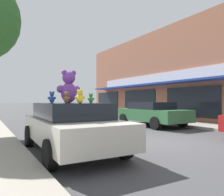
% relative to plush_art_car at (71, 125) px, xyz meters
% --- Properties ---
extents(ground_plane, '(260.00, 260.00, 0.00)m').
position_rel_plush_art_car_xyz_m(ground_plane, '(3.22, -0.10, -0.78)').
color(ground_plane, '#424244').
extents(plush_art_car, '(2.20, 4.62, 1.43)m').
position_rel_plush_art_car_xyz_m(plush_art_car, '(0.00, 0.00, 0.00)').
color(plush_art_car, beige).
rests_on(plush_art_car, ground_plane).
extents(teddy_bear_giant, '(0.74, 0.47, 1.00)m').
position_rel_plush_art_car_xyz_m(teddy_bear_giant, '(0.02, 0.26, 1.13)').
color(teddy_bear_giant, purple).
rests_on(teddy_bear_giant, plush_art_car).
extents(teddy_bear_red, '(0.23, 0.24, 0.35)m').
position_rel_plush_art_car_xyz_m(teddy_bear_red, '(0.46, 0.40, 0.82)').
color(teddy_bear_red, red).
rests_on(teddy_bear_red, plush_art_car).
extents(teddy_bear_brown, '(0.18, 0.22, 0.30)m').
position_rel_plush_art_car_xyz_m(teddy_bear_brown, '(-0.39, -0.74, 0.80)').
color(teddy_bear_brown, olive).
rests_on(teddy_bear_brown, plush_art_car).
extents(teddy_bear_yellow, '(0.26, 0.22, 0.35)m').
position_rel_plush_art_car_xyz_m(teddy_bear_yellow, '(-0.18, -1.09, 0.82)').
color(teddy_bear_yellow, yellow).
rests_on(teddy_bear_yellow, plush_art_car).
extents(teddy_bear_blue, '(0.28, 0.18, 0.37)m').
position_rel_plush_art_car_xyz_m(teddy_bear_blue, '(-0.29, 0.97, 0.83)').
color(teddy_bear_blue, blue).
rests_on(teddy_bear_blue, plush_art_car).
extents(teddy_bear_green, '(0.22, 0.18, 0.30)m').
position_rel_plush_art_car_xyz_m(teddy_bear_green, '(0.66, 0.03, 0.80)').
color(teddy_bear_green, green).
rests_on(teddy_bear_green, plush_art_car).
extents(parked_car_far_center, '(2.18, 4.67, 1.41)m').
position_rel_plush_art_car_xyz_m(parked_car_far_center, '(6.35, 3.77, -0.01)').
color(parked_car_far_center, '#336B3D').
rests_on(parked_car_far_center, ground_plane).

